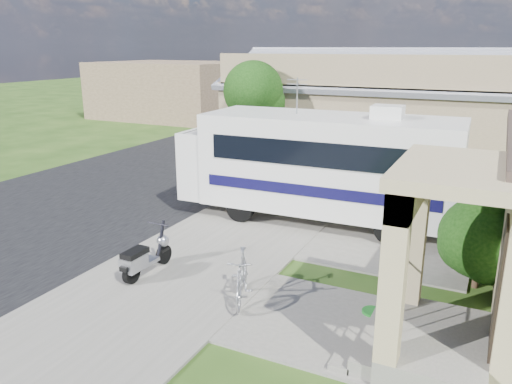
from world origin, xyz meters
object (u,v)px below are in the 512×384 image
at_px(shrub, 485,234).
at_px(scooter, 144,257).
at_px(motorhome, 319,163).
at_px(van, 290,117).
at_px(bicycle, 242,279).
at_px(pickup_truck, 254,136).
at_px(garden_hose, 372,316).

distance_m(shrub, scooter, 7.47).
distance_m(motorhome, shrub, 5.35).
bearing_deg(scooter, motorhome, 68.71).
bearing_deg(van, bicycle, -82.25).
relative_size(bicycle, van, 0.27).
height_order(scooter, bicycle, scooter).
height_order(scooter, van, van).
distance_m(shrub, bicycle, 5.27).
bearing_deg(shrub, bicycle, -146.30).
height_order(motorhome, scooter, motorhome).
distance_m(pickup_truck, van, 6.18).
bearing_deg(motorhome, bicycle, -88.82).
height_order(shrub, garden_hose, shrub).
bearing_deg(garden_hose, scooter, -175.26).
bearing_deg(motorhome, garden_hose, -62.09).
bearing_deg(shrub, pickup_truck, 134.44).
distance_m(motorhome, garden_hose, 6.04).
xyz_separation_m(motorhome, shrub, (4.64, -2.61, -0.56)).
xyz_separation_m(pickup_truck, van, (-0.55, 6.15, 0.18)).
distance_m(shrub, garden_hose, 3.20).
xyz_separation_m(shrub, garden_hose, (-1.76, -2.42, -1.14)).
distance_m(motorhome, scooter, 6.03).
relative_size(motorhome, shrub, 3.41).
relative_size(bicycle, garden_hose, 4.33).
height_order(motorhome, bicycle, motorhome).
distance_m(scooter, bicycle, 2.52).
bearing_deg(shrub, scooter, -157.50).
height_order(motorhome, pickup_truck, motorhome).
xyz_separation_m(scooter, van, (-4.76, 20.29, 0.44)).
height_order(bicycle, garden_hose, bicycle).
bearing_deg(van, pickup_truck, -96.82).
relative_size(shrub, bicycle, 1.40).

